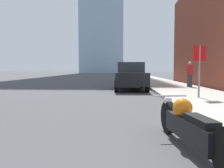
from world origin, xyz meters
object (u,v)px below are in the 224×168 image
object	(u,v)px
stop_sign	(199,62)
parked_car_silver	(129,73)
parked_car_black	(130,76)
parked_car_blue	(125,71)
parked_car_yellow	(125,72)
parked_car_red	(125,72)
pedestrian	(190,74)
motorcycle	(189,126)

from	to	relation	value
stop_sign	parked_car_silver	bearing A→B (deg)	97.61
parked_car_black	stop_sign	distance (m)	5.50
parked_car_blue	stop_sign	distance (m)	50.79
parked_car_yellow	parked_car_red	world-z (taller)	parked_car_yellow
pedestrian	parked_car_silver	bearing A→B (deg)	106.93
parked_car_red	stop_sign	bearing A→B (deg)	-91.27
parked_car_silver	stop_sign	bearing A→B (deg)	-80.72
parked_car_yellow	parked_car_blue	bearing A→B (deg)	93.55
parked_car_silver	parked_car_blue	xyz separation A→B (m)	(-0.27, 33.17, 0.06)
parked_car_black	parked_car_silver	bearing A→B (deg)	86.89
parked_car_black	pedestrian	distance (m)	3.97
parked_car_silver	parked_car_yellow	xyz separation A→B (m)	(-0.33, 10.84, 0.01)
parked_car_red	parked_car_black	bearing A→B (deg)	-95.06
motorcycle	pedestrian	distance (m)	11.54
parked_car_yellow	parked_car_blue	size ratio (longest dim) A/B	1.01
parked_car_silver	stop_sign	size ratio (longest dim) A/B	2.06
parked_car_black	pedestrian	world-z (taller)	pedestrian
pedestrian	parked_car_yellow	bearing A→B (deg)	99.88
motorcycle	stop_sign	xyz separation A→B (m)	(1.99, 5.45, 1.16)
parked_car_blue	pedestrian	bearing A→B (deg)	-85.27
parked_car_blue	pedestrian	world-z (taller)	pedestrian
motorcycle	parked_car_black	xyz separation A→B (m)	(-0.60, 10.26, 0.48)
parked_car_black	parked_car_red	xyz separation A→B (m)	(-0.06, 34.20, -0.05)
parked_car_blue	stop_sign	xyz separation A→B (m)	(2.61, -50.72, 0.65)
parked_car_black	parked_car_blue	bearing A→B (deg)	88.03
parked_car_blue	parked_car_silver	bearing A→B (deg)	-89.76
motorcycle	parked_car_blue	size ratio (longest dim) A/B	0.58
parked_car_red	pedestrian	bearing A→B (deg)	-88.42
parked_car_black	stop_sign	bearing A→B (deg)	-63.65
parked_car_yellow	parked_car_silver	bearing A→B (deg)	-84.53
parked_car_silver	parked_car_red	xyz separation A→B (m)	(-0.31, 21.46, -0.02)
parked_car_black	parked_car_yellow	world-z (taller)	parked_car_black
parked_car_yellow	stop_sign	bearing A→B (deg)	-80.90
parked_car_black	parked_car_blue	xyz separation A→B (m)	(-0.02, 45.91, 0.03)
parked_car_red	parked_car_blue	size ratio (longest dim) A/B	0.96
parked_car_red	parked_car_blue	distance (m)	11.71
motorcycle	parked_car_yellow	size ratio (longest dim) A/B	0.57
stop_sign	pedestrian	world-z (taller)	stop_sign
motorcycle	parked_car_blue	distance (m)	56.17
parked_car_silver	pedestrian	size ratio (longest dim) A/B	2.56
parked_car_black	stop_sign	size ratio (longest dim) A/B	2.16
parked_car_blue	parked_car_red	bearing A→B (deg)	-90.43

